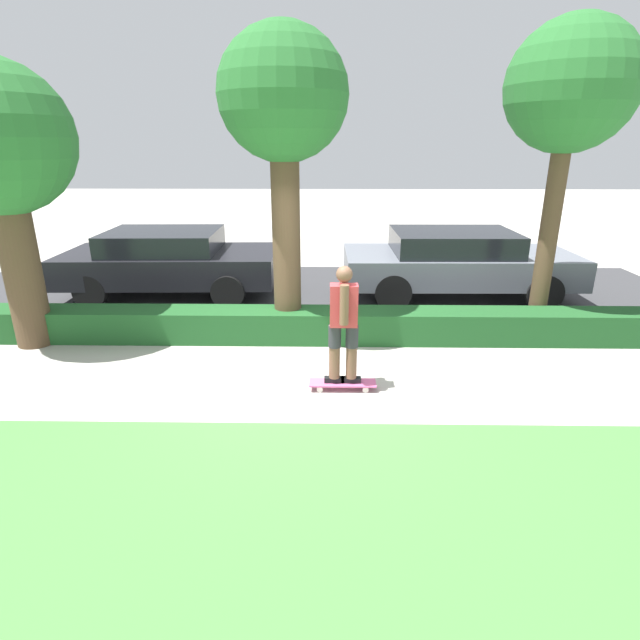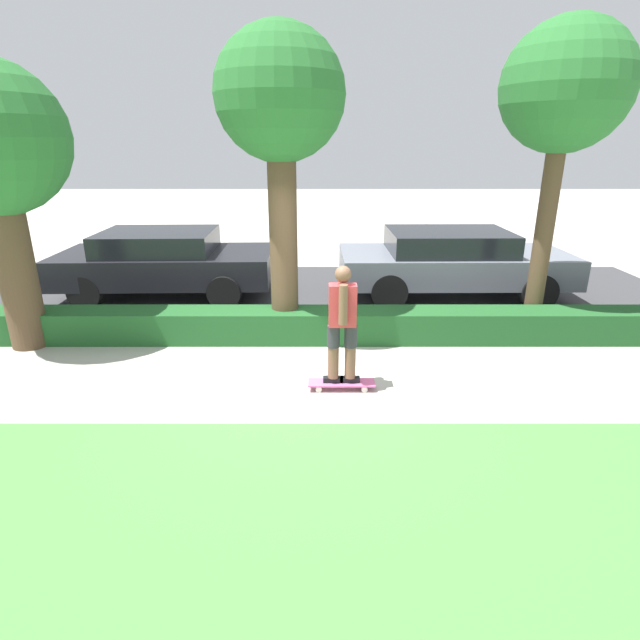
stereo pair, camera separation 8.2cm
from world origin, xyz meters
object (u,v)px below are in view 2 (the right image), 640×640
(tree_mid, at_px, (282,107))
(tree_far, at_px, (568,92))
(parked_car_front, at_px, (167,261))
(skater_person, at_px, (344,323))
(skateboard, at_px, (343,383))
(parked_car_middle, at_px, (454,261))

(tree_mid, bearing_deg, tree_far, 4.42)
(parked_car_front, bearing_deg, skater_person, -52.47)
(tree_far, bearing_deg, skateboard, -146.86)
(tree_far, distance_m, parked_car_front, 7.78)
(tree_mid, xyz_separation_m, parked_car_middle, (3.30, 2.38, -2.78))
(skater_person, distance_m, parked_car_middle, 4.90)
(skateboard, xyz_separation_m, tree_mid, (-0.85, 1.85, 3.44))
(skater_person, distance_m, parked_car_front, 5.56)
(skateboard, distance_m, parked_car_middle, 4.94)
(skater_person, relative_size, parked_car_front, 0.35)
(skateboard, height_order, tree_mid, tree_mid)
(skateboard, height_order, tree_far, tree_far)
(parked_car_middle, bearing_deg, parked_car_front, 178.66)
(skateboard, relative_size, parked_car_middle, 0.19)
(tree_far, distance_m, parked_car_middle, 3.74)
(skateboard, relative_size, tree_mid, 0.19)
(parked_car_front, bearing_deg, parked_car_middle, -2.30)
(tree_far, height_order, parked_car_front, tree_far)
(tree_far, relative_size, parked_car_middle, 1.03)
(skateboard, distance_m, tree_mid, 4.00)
(parked_car_front, xyz_separation_m, parked_car_middle, (5.96, -0.07, 0.02))
(skateboard, bearing_deg, tree_far, 33.14)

